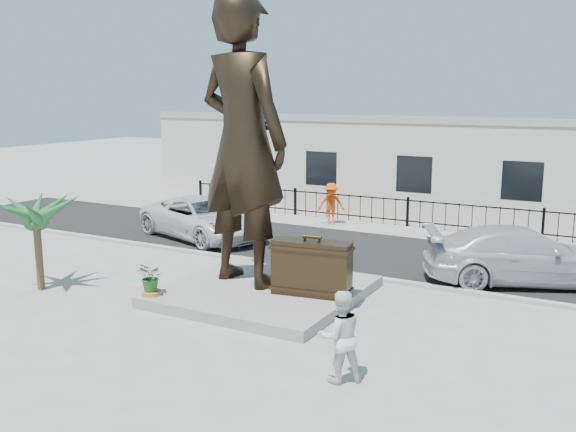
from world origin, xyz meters
name	(u,v)px	position (x,y,z in m)	size (l,w,h in m)	color
ground	(251,315)	(0.00, 0.00, 0.00)	(100.00, 100.00, 0.00)	#9E9991
street	(366,250)	(0.00, 8.00, 0.01)	(40.00, 7.00, 0.01)	black
curb	(325,271)	(0.00, 4.50, 0.06)	(40.00, 0.25, 0.12)	#A5A399
far_sidewalk	(401,230)	(0.00, 12.00, 0.01)	(40.00, 2.50, 0.02)	#9E9991
plinth	(264,291)	(-0.50, 1.50, 0.15)	(5.20, 5.20, 0.30)	gray
fence	(408,213)	(0.00, 12.80, 0.60)	(22.00, 0.10, 1.20)	black
building	(436,166)	(0.00, 17.00, 2.20)	(28.00, 7.00, 4.40)	silver
statue	(243,142)	(-1.25, 1.66, 4.36)	(2.96, 1.94, 8.12)	black
suitcase	(312,268)	(1.02, 1.47, 1.05)	(2.12, 0.68, 1.50)	black
tourist	(340,336)	(3.62, -2.46, 0.95)	(0.92, 0.72, 1.90)	silver
car_white	(203,218)	(-6.44, 6.72, 0.82)	(2.68, 5.81, 1.61)	silver
car_silver	(522,256)	(5.71, 6.39, 0.86)	(2.39, 5.87, 1.70)	#B3B6B8
worker	(331,204)	(-3.09, 11.63, 0.93)	(1.17, 0.67, 1.82)	#E84B0C
palm_tree	(41,289)	(-6.66, -1.06, 0.00)	(1.80, 1.80, 3.20)	#1E5428
planter	(152,298)	(-2.80, -0.63, 0.20)	(0.56, 0.56, 0.40)	#B87030
shrub	(151,277)	(-2.80, -0.63, 0.80)	(0.72, 0.62, 0.80)	#216220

